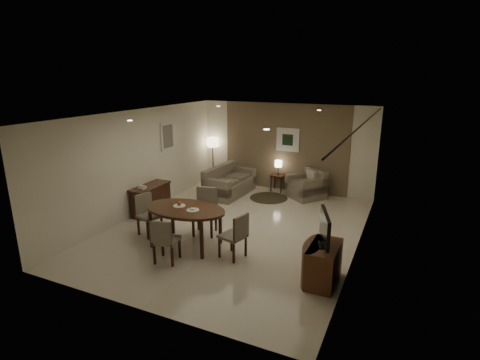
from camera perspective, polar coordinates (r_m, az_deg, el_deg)
The scene contains 31 objects.
room_shell at distance 8.89m, azimuth 0.55°, elevation 1.56°, with size 5.50×7.00×2.70m.
taupe_accent at distance 11.70m, azimuth 6.81°, elevation 4.95°, with size 3.96×0.03×2.70m, color #765E49.
curtain_wall at distance 7.82m, azimuth 17.47°, elevation -1.43°, with size 0.08×6.70×2.58m, color beige, non-canonical shape.
curtain_rod at distance 7.55m, azimuth 18.30°, elevation 8.17°, with size 0.03×0.03×6.80m, color black.
art_back_frame at distance 11.60m, azimuth 7.28°, elevation 6.10°, with size 0.72×0.03×0.72m, color silver.
art_back_canvas at distance 11.59m, azimuth 7.26°, elevation 6.09°, with size 0.34×0.01×0.34m, color black.
art_left_frame at distance 10.81m, azimuth -10.99°, elevation 6.57°, with size 0.03×0.60×0.80m, color silver.
art_left_canvas at distance 10.80m, azimuth -10.92°, elevation 6.56°, with size 0.01×0.46×0.64m, color gray.
downlight_nl at distance 7.55m, azimuth -16.42°, elevation 8.68°, with size 0.10×0.10×0.01m, color white.
downlight_nr at distance 6.10m, azimuth 4.07°, elevation 7.69°, with size 0.10×0.10×0.01m, color white.
downlight_fl at distance 10.52m, azimuth -3.32°, elevation 11.16°, with size 0.10×0.10×0.01m, color white.
downlight_fr at distance 9.53m, azimuth 11.96°, elevation 10.35°, with size 0.10×0.10×0.01m, color white.
console_desk at distance 10.10m, azimuth -13.44°, elevation -2.88°, with size 0.48×1.20×0.75m, color #422415, non-canonical shape.
telephone at distance 9.75m, azimuth -14.67°, elevation -1.02°, with size 0.20×0.14×0.09m, color white, non-canonical shape.
tv_cabinet at distance 6.85m, azimuth 12.62°, elevation -12.39°, with size 0.48×0.90×0.70m, color brown, non-canonical shape.
flat_tv at distance 6.57m, azimuth 12.81°, elevation -7.20°, with size 0.06×0.88×0.60m, color black, non-canonical shape.
dining_table at distance 8.09m, azimuth -8.23°, elevation -7.06°, with size 1.79×1.12×0.84m, color #422415, non-canonical shape.
chair_near at distance 7.47m, azimuth -11.13°, elevation -8.90°, with size 0.44×0.44×0.92m, color gray, non-canonical shape.
chair_far at distance 8.54m, azimuth -5.43°, elevation -4.91°, with size 0.51×0.51×1.05m, color gray, non-canonical shape.
chair_left at distance 8.72m, azimuth -13.64°, elevation -5.26°, with size 0.45×0.45×0.94m, color gray, non-canonical shape.
chair_right at distance 7.49m, azimuth -1.14°, elevation -8.43°, with size 0.45×0.45×0.94m, color gray, non-canonical shape.
plate_a at distance 8.06m, azimuth -9.24°, elevation -3.90°, with size 0.26×0.26×0.02m, color white.
plate_b at distance 7.78m, azimuth -7.19°, elevation -4.57°, with size 0.26×0.26×0.02m, color white.
fruit_apple at distance 8.05m, azimuth -9.25°, elevation -3.55°, with size 0.09×0.09×0.09m, color #A53612.
napkin at distance 7.77m, azimuth -7.20°, elevation -4.41°, with size 0.12×0.08×0.03m, color white.
round_rug at distance 11.13m, azimuth 4.39°, elevation -2.72°, with size 1.12×1.12×0.01m, color #3C3622.
sofa at distance 11.34m, azimuth -1.55°, elevation -0.10°, with size 0.90×1.81×0.85m, color gray, non-canonical shape.
armchair at distance 11.20m, azimuth 9.98°, elevation -0.59°, with size 0.94×0.89×0.84m, color gray, non-canonical shape.
side_table at distance 11.77m, azimuth 5.78°, elevation -0.41°, with size 0.41×0.41×0.52m, color black, non-canonical shape.
table_lamp at distance 11.64m, azimuth 5.86°, elevation 2.01°, with size 0.22×0.22×0.50m, color #FFEAC1, non-canonical shape.
floor_lamp at distance 12.57m, azimuth -4.14°, elevation 3.03°, with size 0.38×0.38×1.52m, color #FFE5B7, non-canonical shape.
Camera 1 is at (3.55, -7.44, 3.55)m, focal length 28.00 mm.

